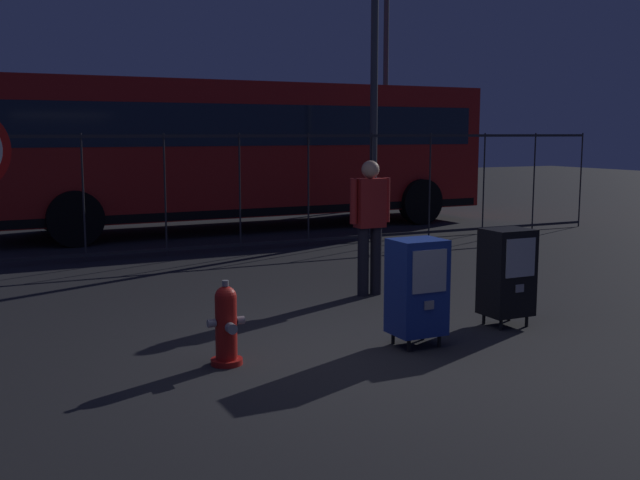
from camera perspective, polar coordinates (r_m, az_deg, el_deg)
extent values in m
plane|color=#262628|center=(6.88, 2.13, -8.87)|extent=(60.00, 60.00, 0.00)
cylinder|color=red|center=(6.75, -7.02, -9.04)|extent=(0.28, 0.28, 0.05)
cylinder|color=red|center=(6.67, -7.07, -6.58)|extent=(0.19, 0.19, 0.55)
sphere|color=red|center=(6.60, -7.11, -4.27)|extent=(0.19, 0.19, 0.19)
cylinder|color=gray|center=(6.58, -7.13, -3.25)|extent=(0.06, 0.06, 0.05)
cylinder|color=gray|center=(6.53, -6.69, -6.62)|extent=(0.09, 0.08, 0.09)
cylinder|color=gray|center=(6.61, -8.15, -6.23)|extent=(0.07, 0.07, 0.07)
cylinder|color=gray|center=(6.69, -6.02, -6.01)|extent=(0.07, 0.07, 0.07)
cylinder|color=black|center=(7.11, 6.70, -7.85)|extent=(0.04, 0.04, 0.12)
cylinder|color=black|center=(7.29, 8.94, -7.49)|extent=(0.04, 0.04, 0.12)
cylinder|color=black|center=(7.34, 5.51, -7.33)|extent=(0.04, 0.04, 0.12)
cylinder|color=black|center=(7.51, 7.72, -7.00)|extent=(0.04, 0.04, 0.12)
cube|color=navy|center=(7.19, 7.30, -3.50)|extent=(0.48, 0.40, 0.90)
cube|color=#B2B7BF|center=(6.99, 8.24, -2.35)|extent=(0.36, 0.01, 0.40)
cube|color=gray|center=(7.05, 8.20, -4.87)|extent=(0.10, 0.02, 0.08)
cylinder|color=black|center=(8.01, 13.44, -6.20)|extent=(0.04, 0.04, 0.12)
cylinder|color=black|center=(8.22, 15.27, -5.89)|extent=(0.04, 0.04, 0.12)
cylinder|color=black|center=(8.22, 12.21, -5.79)|extent=(0.04, 0.04, 0.12)
cylinder|color=black|center=(8.43, 14.02, -5.51)|extent=(0.04, 0.04, 0.12)
cube|color=black|center=(8.12, 13.86, -2.34)|extent=(0.48, 0.40, 0.90)
cube|color=#B2B7BF|center=(7.93, 14.85, -1.30)|extent=(0.36, 0.01, 0.40)
cube|color=gray|center=(7.98, 14.78, -3.53)|extent=(0.10, 0.02, 0.08)
cylinder|color=black|center=(9.37, 3.27, -1.65)|extent=(0.14, 0.14, 0.85)
cylinder|color=black|center=(9.46, 4.22, -1.56)|extent=(0.14, 0.14, 0.85)
cube|color=maroon|center=(9.32, 3.79, 2.79)|extent=(0.36, 0.20, 0.60)
sphere|color=tan|center=(9.29, 3.81, 5.31)|extent=(0.22, 0.22, 0.22)
cylinder|color=maroon|center=(9.20, 2.54, 2.93)|extent=(0.09, 0.09, 0.55)
cylinder|color=maroon|center=(9.43, 5.00, 3.03)|extent=(0.09, 0.09, 0.55)
cube|color=#2D2D33|center=(12.56, -11.68, 7.65)|extent=(18.00, 0.04, 0.05)
cube|color=#2D2D33|center=(12.70, -11.45, -0.71)|extent=(18.00, 0.04, 0.05)
cylinder|color=#2D2D33|center=(12.35, -17.36, 3.04)|extent=(0.03, 0.03, 2.00)
cylinder|color=#2D2D33|center=(12.60, -11.56, 3.33)|extent=(0.03, 0.03, 2.00)
cylinder|color=#2D2D33|center=(12.98, -6.05, 3.58)|extent=(0.03, 0.03, 2.00)
cylinder|color=#2D2D33|center=(13.46, -0.88, 3.79)|extent=(0.03, 0.03, 2.00)
cylinder|color=#2D2D33|center=(14.05, 3.89, 3.95)|extent=(0.03, 0.03, 2.00)
cylinder|color=#2D2D33|center=(14.73, 8.25, 4.07)|extent=(0.03, 0.03, 2.00)
cylinder|color=#2D2D33|center=(15.49, 12.20, 4.17)|extent=(0.03, 0.03, 2.00)
cylinder|color=#2D2D33|center=(16.31, 15.78, 4.23)|extent=(0.03, 0.03, 2.00)
cylinder|color=#2D2D33|center=(17.19, 19.00, 4.28)|extent=(0.03, 0.03, 2.00)
cube|color=red|center=(16.16, -5.82, 6.86)|extent=(10.55, 2.74, 2.65)
cube|color=#1E2838|center=(16.15, -5.84, 8.55)|extent=(9.93, 2.75, 0.80)
cube|color=black|center=(16.23, -5.76, 2.53)|extent=(10.35, 2.75, 0.16)
cylinder|color=black|center=(16.85, 7.56, 2.87)|extent=(1.01, 0.30, 1.00)
cylinder|color=black|center=(18.95, 3.25, 3.50)|extent=(1.01, 0.30, 1.00)
cylinder|color=black|center=(14.05, -17.94, 1.53)|extent=(1.01, 0.30, 1.00)
cylinder|color=black|center=(16.51, -19.35, 2.38)|extent=(1.01, 0.30, 1.00)
cylinder|color=#4C4F54|center=(14.56, 4.12, 14.53)|extent=(0.14, 0.14, 7.30)
cylinder|color=#4C4F54|center=(20.65, 4.98, 13.59)|extent=(0.14, 0.14, 8.00)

